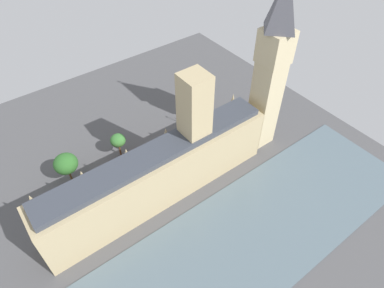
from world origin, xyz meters
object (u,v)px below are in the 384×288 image
object	(u,v)px
car_dark_green_under_trees	(92,185)
double_decker_bus_by_river_gate	(178,142)
pedestrian_midblock	(172,161)
street_lamp_kerbside	(183,114)
double_decker_bus_leading	(127,163)
car_blue_far_end	(195,132)
clock_tower	(272,65)
plane_tree_corner	(66,164)
car_black_trailing	(65,197)
plane_tree_opposite_hall	(118,140)
parliament_building	(163,169)

from	to	relation	value
car_dark_green_under_trees	double_decker_bus_by_river_gate	bearing A→B (deg)	-89.17
car_dark_green_under_trees	pedestrian_midblock	distance (m)	23.89
pedestrian_midblock	street_lamp_kerbside	distance (m)	18.51
double_decker_bus_leading	car_blue_far_end	bearing A→B (deg)	-86.44
clock_tower	double_decker_bus_by_river_gate	distance (m)	36.03
plane_tree_corner	street_lamp_kerbside	size ratio (longest dim) A/B	1.49
car_blue_far_end	car_black_trailing	size ratio (longest dim) A/B	0.92
pedestrian_midblock	plane_tree_opposite_hall	bearing A→B (deg)	-143.96
car_black_trailing	street_lamp_kerbside	xyz separation A→B (m)	(5.93, -44.21, 3.61)
car_blue_far_end	plane_tree_corner	distance (m)	41.24
double_decker_bus_leading	plane_tree_corner	world-z (taller)	plane_tree_corner
parliament_building	plane_tree_corner	world-z (taller)	parliament_building
parliament_building	car_dark_green_under_trees	distance (m)	22.37
double_decker_bus_leading	car_black_trailing	distance (m)	19.29
pedestrian_midblock	plane_tree_corner	bearing A→B (deg)	-119.27
parliament_building	car_black_trailing	world-z (taller)	parliament_building
plane_tree_corner	parliament_building	bearing A→B (deg)	-136.25
plane_tree_opposite_hall	plane_tree_corner	distance (m)	16.16
clock_tower	car_dark_green_under_trees	size ratio (longest dim) A/B	11.56
car_dark_green_under_trees	pedestrian_midblock	size ratio (longest dim) A/B	2.97
car_dark_green_under_trees	plane_tree_corner	xyz separation A→B (m)	(6.50, 3.63, 5.85)
double_decker_bus_by_river_gate	double_decker_bus_leading	bearing A→B (deg)	84.37
street_lamp_kerbside	pedestrian_midblock	bearing A→B (deg)	132.92
car_dark_green_under_trees	car_black_trailing	distance (m)	7.78
pedestrian_midblock	car_dark_green_under_trees	bearing A→B (deg)	-108.65
car_blue_far_end	double_decker_bus_by_river_gate	distance (m)	8.75
parliament_building	car_blue_far_end	distance (m)	26.85
pedestrian_midblock	street_lamp_kerbside	xyz separation A→B (m)	(12.34, -13.27, 3.80)
plane_tree_opposite_hall	car_dark_green_under_trees	bearing A→B (deg)	117.93
plane_tree_corner	clock_tower	bearing A→B (deg)	-110.22
car_dark_green_under_trees	plane_tree_corner	size ratio (longest dim) A/B	0.48
street_lamp_kerbside	double_decker_bus_leading	bearing A→B (deg)	104.56
car_blue_far_end	double_decker_bus_leading	distance (m)	25.36
car_dark_green_under_trees	clock_tower	bearing A→B (deg)	-100.44
car_dark_green_under_trees	street_lamp_kerbside	distance (m)	37.23
double_decker_bus_by_river_gate	plane_tree_opposite_hall	world-z (taller)	plane_tree_opposite_hall
double_decker_bus_leading	plane_tree_opposite_hall	bearing A→B (deg)	-6.54
clock_tower	street_lamp_kerbside	xyz separation A→B (m)	(20.48, 15.22, -22.96)
street_lamp_kerbside	car_black_trailing	bearing A→B (deg)	97.63
plane_tree_opposite_hall	street_lamp_kerbside	bearing A→B (deg)	-90.08
parliament_building	double_decker_bus_by_river_gate	bearing A→B (deg)	-47.98
clock_tower	car_dark_green_under_trees	xyz separation A→B (m)	(13.87, 51.68, -26.57)
car_black_trailing	pedestrian_midblock	size ratio (longest dim) A/B	3.09
plane_tree_opposite_hall	plane_tree_corner	world-z (taller)	plane_tree_corner
plane_tree_corner	street_lamp_kerbside	distance (m)	40.16
parliament_building	plane_tree_corner	distance (m)	27.88
car_blue_far_end	double_decker_bus_leading	world-z (taller)	double_decker_bus_leading
clock_tower	plane_tree_corner	bearing A→B (deg)	69.78
parliament_building	car_black_trailing	bearing A→B (deg)	58.61
car_black_trailing	plane_tree_corner	distance (m)	9.22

